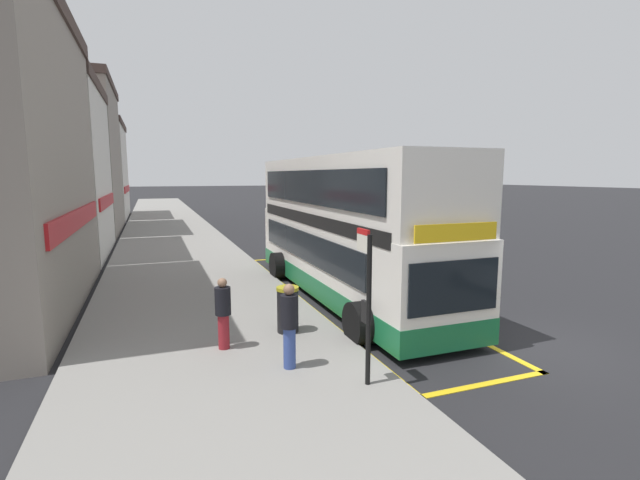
# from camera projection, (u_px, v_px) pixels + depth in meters

# --- Properties ---
(ground_plane) EXTENTS (260.00, 260.00, 0.00)m
(ground_plane) POSITION_uv_depth(u_px,v_px,m) (251.00, 219.00, 39.65)
(ground_plane) COLOR black
(pavement_near) EXTENTS (6.00, 76.00, 0.14)m
(pavement_near) POSITION_uv_depth(u_px,v_px,m) (167.00, 221.00, 37.20)
(pavement_near) COLOR gray
(pavement_near) RESTS_ON ground
(double_decker_bus) EXTENTS (3.19, 11.12, 4.40)m
(double_decker_bus) POSITION_uv_depth(u_px,v_px,m) (345.00, 232.00, 14.23)
(double_decker_bus) COLOR white
(double_decker_bus) RESTS_ON ground
(bus_bay_markings) EXTENTS (2.99, 13.78, 0.01)m
(bus_bay_markings) POSITION_uv_depth(u_px,v_px,m) (341.00, 294.00, 14.67)
(bus_bay_markings) COLOR gold
(bus_bay_markings) RESTS_ON ground
(bus_stop_sign) EXTENTS (0.09, 0.51, 2.77)m
(bus_stop_sign) POSITION_uv_depth(u_px,v_px,m) (367.00, 295.00, 7.92)
(bus_stop_sign) COLOR black
(bus_stop_sign) RESTS_ON pavement_near
(terrace_end) EXTENTS (7.26, 8.58, 9.14)m
(terrace_end) POSITION_uv_depth(u_px,v_px,m) (18.00, 169.00, 20.58)
(terrace_end) COLOR silver
(terrace_end) RESTS_ON ground
(terrace_mid) EXTENTS (8.60, 10.63, 10.94)m
(terrace_mid) POSITION_uv_depth(u_px,v_px,m) (46.00, 157.00, 29.37)
(terrace_mid) COLOR gray
(terrace_mid) RESTS_ON ground
(terrace_far) EXTENTS (9.67, 10.43, 8.62)m
(terrace_far) POSITION_uv_depth(u_px,v_px,m) (67.00, 170.00, 39.61)
(terrace_far) COLOR silver
(terrace_far) RESTS_ON ground
(parked_car_navy_ahead) EXTENTS (2.09, 4.20, 1.62)m
(parked_car_navy_ahead) POSITION_uv_depth(u_px,v_px,m) (330.00, 221.00, 30.19)
(parked_car_navy_ahead) COLOR navy
(parked_car_navy_ahead) RESTS_ON ground
(pedestrian_waiting_near_sign) EXTENTS (0.34, 0.34, 1.56)m
(pedestrian_waiting_near_sign) POSITION_uv_depth(u_px,v_px,m) (223.00, 311.00, 9.63)
(pedestrian_waiting_near_sign) COLOR maroon
(pedestrian_waiting_near_sign) RESTS_ON pavement_near
(pedestrian_further_back) EXTENTS (0.34, 0.34, 1.67)m
(pedestrian_further_back) POSITION_uv_depth(u_px,v_px,m) (289.00, 323.00, 8.64)
(pedestrian_further_back) COLOR #33478C
(pedestrian_further_back) RESTS_ON pavement_near
(litter_bin) EXTENTS (0.53, 0.53, 1.10)m
(litter_bin) POSITION_uv_depth(u_px,v_px,m) (288.00, 309.00, 10.71)
(litter_bin) COLOR black
(litter_bin) RESTS_ON pavement_near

